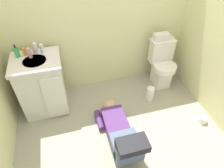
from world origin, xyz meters
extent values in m
cube|color=#9E977F|center=(0.00, 0.00, -0.02)|extent=(3.10, 3.18, 0.04)
cube|color=beige|center=(0.00, 1.13, 1.20)|extent=(2.76, 0.08, 2.40)
cube|color=white|center=(0.92, 0.78, 0.19)|extent=(0.22, 0.30, 0.38)
cylinder|color=white|center=(0.92, 0.72, 0.38)|extent=(0.35, 0.35, 0.08)
cube|color=white|center=(0.92, 0.91, 0.55)|extent=(0.34, 0.17, 0.34)
cube|color=white|center=(0.92, 0.91, 0.73)|extent=(0.36, 0.19, 0.03)
cube|color=silver|center=(-0.87, 0.76, 0.39)|extent=(0.56, 0.48, 0.78)
cube|color=silver|center=(-0.87, 0.76, 0.80)|extent=(0.60, 0.52, 0.04)
cylinder|color=silver|center=(-0.87, 0.74, 0.79)|extent=(0.28, 0.28, 0.05)
cube|color=silver|center=(-0.72, 0.50, 0.37)|extent=(0.26, 0.03, 0.66)
cylinder|color=silver|center=(-0.87, 0.90, 0.87)|extent=(0.02, 0.02, 0.10)
cube|color=#512D6B|center=(-0.03, 0.10, 0.09)|extent=(0.29, 0.52, 0.17)
sphere|color=tan|center=(-0.03, 0.43, 0.10)|extent=(0.19, 0.19, 0.19)
cube|color=#4D5D77|center=(-0.03, -0.26, 0.18)|extent=(0.31, 0.28, 0.20)
cube|color=#4D5D77|center=(-0.03, -0.40, 0.30)|extent=(0.31, 0.12, 0.32)
cube|color=black|center=(-0.03, -0.45, 0.47)|extent=(0.31, 0.19, 0.09)
cylinder|color=#512D6B|center=(-0.22, 0.26, 0.06)|extent=(0.08, 0.30, 0.08)
cube|color=silver|center=(0.87, 0.91, 0.80)|extent=(0.22, 0.11, 0.10)
cylinder|color=green|center=(-1.06, 0.88, 0.89)|extent=(0.06, 0.06, 0.13)
cylinder|color=black|center=(-1.06, 0.88, 0.97)|extent=(0.02, 0.02, 0.04)
cylinder|color=#C58A28|center=(-0.98, 0.89, 0.87)|extent=(0.04, 0.04, 0.11)
cylinder|color=pink|center=(-0.92, 0.82, 0.89)|extent=(0.05, 0.05, 0.13)
cylinder|color=silver|center=(-0.85, 0.91, 0.89)|extent=(0.05, 0.05, 0.14)
cylinder|color=silver|center=(-0.77, 0.88, 0.88)|extent=(0.05, 0.05, 0.13)
cylinder|color=white|center=(0.62, 0.50, 0.11)|extent=(0.11, 0.11, 0.22)
cylinder|color=white|center=(1.14, -0.10, 0.05)|extent=(0.11, 0.11, 0.10)
camera|label=1|loc=(-0.50, -1.39, 2.18)|focal=31.74mm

